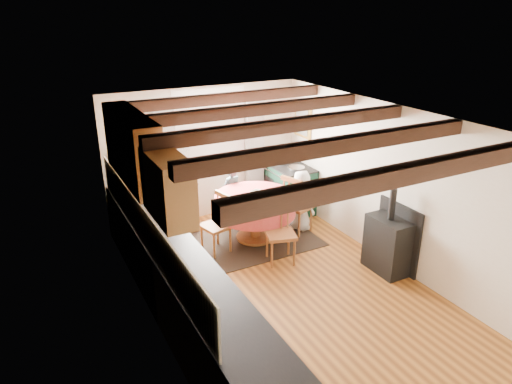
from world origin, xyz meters
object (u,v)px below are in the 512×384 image
dining_table (255,218)px  aga_range (289,188)px  child_right (301,201)px  chair_left (215,224)px  cup (266,200)px  child_far (231,195)px  chair_near (281,232)px  chair_right (297,204)px  cast_iron_stove (389,231)px

dining_table → aga_range: size_ratio=1.35×
aga_range → child_right: (-0.25, -0.80, 0.08)m
chair_left → cup: bearing=56.4°
child_right → cup: bearing=100.9°
aga_range → child_far: bearing=-178.2°
chair_near → child_right: (0.89, 0.81, 0.04)m
chair_right → cast_iron_stove: bearing=175.6°
chair_right → cup: bearing=90.3°
chair_right → aga_range: bearing=-43.0°
dining_table → chair_left: size_ratio=1.38×
child_right → cup: size_ratio=10.88×
chair_near → chair_left: (-0.75, 0.75, -0.01)m
chair_near → aga_range: size_ratio=1.01×
cup → dining_table: bearing=91.2°
chair_near → chair_right: (0.78, 0.76, 0.02)m
aga_range → dining_table: bearing=-145.6°
chair_near → cup: size_ratio=10.05×
chair_near → child_right: bearing=58.7°
chair_left → child_far: size_ratio=0.87×
aga_range → child_far: size_ratio=0.89×
chair_right → cup: 0.89m
dining_table → chair_near: size_ratio=1.34×
chair_near → cast_iron_stove: bearing=-20.8°
chair_left → child_right: child_right is taller
aga_range → child_right: 0.84m
chair_right → child_right: size_ratio=0.97×
aga_range → child_far: (-1.23, -0.04, 0.10)m
child_right → cup: (-0.89, -0.34, 0.31)m
chair_left → chair_right: (1.53, 0.01, 0.04)m
child_far → cup: (0.09, -1.10, 0.29)m
aga_range → cup: (-1.14, -1.14, 0.40)m
cast_iron_stove → child_far: bearing=118.0°
chair_near → child_right: size_ratio=0.92×
dining_table → child_far: size_ratio=1.20×
dining_table → chair_right: 0.80m
dining_table → aga_range: (1.15, 0.78, 0.05)m
chair_near → cup: bearing=105.9°
chair_left → aga_range: bearing=101.3°
chair_right → chair_near: bearing=114.4°
cast_iron_stove → cup: cast_iron_stove is taller
chair_right → child_far: bearing=27.0°
dining_table → cup: size_ratio=13.47×
chair_left → child_far: (0.66, 0.82, 0.07)m
chair_right → child_far: (-0.87, 0.81, 0.03)m
chair_right → child_right: (0.11, 0.05, 0.02)m
chair_near → child_right: 1.21m
dining_table → chair_left: (-0.74, -0.07, 0.08)m
chair_right → aga_range: 0.93m
aga_range → cast_iron_stove: cast_iron_stove is taller
aga_range → cast_iron_stove: size_ratio=0.76×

